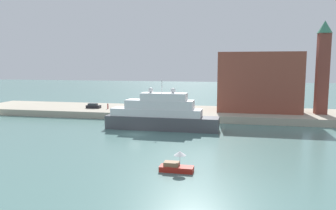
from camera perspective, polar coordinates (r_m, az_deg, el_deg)
ground at (r=67.65m, az=-5.84°, el=-5.08°), size 400.00×400.00×0.00m
quay_dock at (r=91.89m, az=-0.92°, el=-1.24°), size 110.00×19.39×1.74m
large_yacht at (r=71.83m, az=-1.32°, el=-1.75°), size 24.75×4.69×10.93m
small_motorboat at (r=44.53m, az=1.44°, el=-10.41°), size 4.53×1.69×2.82m
harbor_building at (r=90.54m, az=15.48°, el=3.88°), size 21.20×10.59×15.56m
bell_tower at (r=90.56m, az=25.26°, el=6.37°), size 3.61×3.61×23.06m
parked_car at (r=95.94m, az=-12.82°, el=-0.18°), size 4.05×1.72×1.36m
person_figure at (r=93.83m, az=-10.39°, el=-0.21°), size 0.36×0.36×1.55m
mooring_bollard at (r=83.48m, az=-0.38°, el=-1.21°), size 0.48×0.48×0.80m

